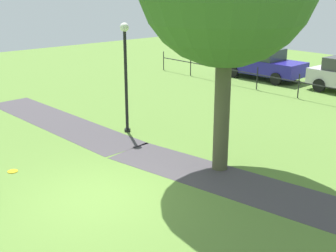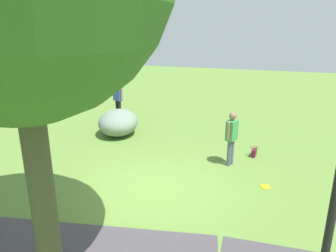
% 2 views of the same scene
% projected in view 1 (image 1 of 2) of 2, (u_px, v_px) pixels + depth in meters
% --- Properties ---
extents(ground_plane, '(48.00, 48.00, 0.00)m').
position_uv_depth(ground_plane, '(101.00, 196.00, 10.22)').
color(ground_plane, '#5A7E34').
extents(footpath_segment_near, '(8.06, 1.96, 0.01)m').
position_uv_depth(footpath_segment_near, '(58.00, 121.00, 15.82)').
color(footpath_segment_near, '#433E42').
rests_on(footpath_segment_near, ground).
extents(footpath_segment_mid, '(8.17, 3.00, 0.01)m').
position_uv_depth(footpath_segment_mid, '(248.00, 187.00, 10.70)').
color(footpath_segment_mid, '#433E42').
rests_on(footpath_segment_mid, ground).
extents(lamp_post, '(0.28, 0.28, 3.55)m').
position_uv_depth(lamp_post, '(126.00, 66.00, 14.05)').
color(lamp_post, black).
rests_on(lamp_post, ground).
extents(frisbee_on_grass, '(0.26, 0.26, 0.02)m').
position_uv_depth(frisbee_on_grass, '(13.00, 171.00, 11.57)').
color(frisbee_on_grass, gold).
rests_on(frisbee_on_grass, ground).
extents(parked_coupe_black, '(4.25, 1.97, 1.56)m').
position_uv_depth(parked_coupe_black, '(263.00, 63.00, 22.76)').
color(parked_coupe_black, '#261E94').
rests_on(parked_coupe_black, ground).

